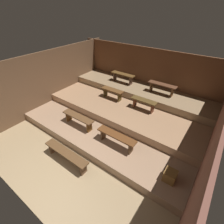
{
  "coord_description": "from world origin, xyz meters",
  "views": [
    {
      "loc": [
        2.68,
        -0.78,
        3.74
      ],
      "look_at": [
        -0.06,
        2.95,
        0.6
      ],
      "focal_mm": 26.56,
      "sensor_mm": 36.0,
      "label": 1
    }
  ],
  "objects_px": {
    "bench_lower_left": "(78,118)",
    "wooden_crate_lower": "(170,176)",
    "bench_middle_left": "(112,92)",
    "bench_upper_left": "(123,76)",
    "bench_lower_right": "(116,137)",
    "bench_floor_center": "(66,154)",
    "bench_middle_right": "(144,103)",
    "bench_upper_right": "(162,86)"
  },
  "relations": [
    {
      "from": "bench_floor_center",
      "to": "bench_upper_left",
      "type": "xyz_separation_m",
      "value": [
        -0.76,
        3.88,
        0.78
      ]
    },
    {
      "from": "bench_middle_left",
      "to": "wooden_crate_lower",
      "type": "relative_size",
      "value": 3.27
    },
    {
      "from": "bench_floor_center",
      "to": "bench_lower_right",
      "type": "xyz_separation_m",
      "value": [
        0.87,
        1.11,
        0.26
      ]
    },
    {
      "from": "bench_lower_right",
      "to": "bench_floor_center",
      "type": "bearing_deg",
      "value": -127.98
    },
    {
      "from": "bench_lower_right",
      "to": "bench_upper_right",
      "type": "xyz_separation_m",
      "value": [
        0.11,
        2.77,
        0.52
      ]
    },
    {
      "from": "bench_floor_center",
      "to": "bench_upper_right",
      "type": "height_order",
      "value": "bench_upper_right"
    },
    {
      "from": "bench_upper_left",
      "to": "bench_middle_right",
      "type": "bearing_deg",
      "value": -33.39
    },
    {
      "from": "bench_lower_left",
      "to": "bench_middle_left",
      "type": "relative_size",
      "value": 1.33
    },
    {
      "from": "wooden_crate_lower",
      "to": "bench_upper_right",
      "type": "bearing_deg",
      "value": 117.23
    },
    {
      "from": "bench_middle_left",
      "to": "wooden_crate_lower",
      "type": "distance_m",
      "value": 3.64
    },
    {
      "from": "bench_lower_right",
      "to": "wooden_crate_lower",
      "type": "xyz_separation_m",
      "value": [
        1.63,
        -0.18,
        -0.16
      ]
    },
    {
      "from": "bench_middle_left",
      "to": "bench_upper_left",
      "type": "height_order",
      "value": "bench_upper_left"
    },
    {
      "from": "bench_floor_center",
      "to": "bench_lower_left",
      "type": "xyz_separation_m",
      "value": [
        -0.65,
        1.11,
        0.26
      ]
    },
    {
      "from": "bench_middle_left",
      "to": "bench_middle_right",
      "type": "distance_m",
      "value": 1.34
    },
    {
      "from": "bench_middle_right",
      "to": "bench_upper_right",
      "type": "xyz_separation_m",
      "value": [
        0.2,
        1.01,
        0.27
      ]
    },
    {
      "from": "bench_floor_center",
      "to": "bench_middle_right",
      "type": "relative_size",
      "value": 1.64
    },
    {
      "from": "bench_middle_left",
      "to": "bench_upper_right",
      "type": "height_order",
      "value": "bench_upper_right"
    },
    {
      "from": "bench_lower_left",
      "to": "bench_upper_right",
      "type": "relative_size",
      "value": 1.13
    },
    {
      "from": "bench_floor_center",
      "to": "wooden_crate_lower",
      "type": "height_order",
      "value": "wooden_crate_lower"
    },
    {
      "from": "bench_floor_center",
      "to": "bench_lower_left",
      "type": "bearing_deg",
      "value": 120.27
    },
    {
      "from": "bench_middle_right",
      "to": "bench_upper_left",
      "type": "height_order",
      "value": "bench_upper_left"
    },
    {
      "from": "bench_middle_left",
      "to": "bench_upper_left",
      "type": "distance_m",
      "value": 1.07
    },
    {
      "from": "bench_lower_right",
      "to": "bench_middle_left",
      "type": "xyz_separation_m",
      "value": [
        -1.43,
        1.76,
        0.25
      ]
    },
    {
      "from": "bench_lower_right",
      "to": "bench_upper_right",
      "type": "bearing_deg",
      "value": 87.76
    },
    {
      "from": "wooden_crate_lower",
      "to": "bench_floor_center",
      "type": "bearing_deg",
      "value": -159.58
    },
    {
      "from": "bench_lower_right",
      "to": "bench_upper_right",
      "type": "relative_size",
      "value": 1.13
    },
    {
      "from": "bench_floor_center",
      "to": "bench_upper_right",
      "type": "relative_size",
      "value": 1.4
    },
    {
      "from": "bench_lower_left",
      "to": "bench_upper_right",
      "type": "bearing_deg",
      "value": 59.63
    },
    {
      "from": "bench_floor_center",
      "to": "bench_upper_left",
      "type": "distance_m",
      "value": 4.03
    },
    {
      "from": "bench_lower_right",
      "to": "bench_upper_left",
      "type": "relative_size",
      "value": 1.13
    },
    {
      "from": "bench_middle_right",
      "to": "wooden_crate_lower",
      "type": "bearing_deg",
      "value": -48.51
    },
    {
      "from": "bench_lower_left",
      "to": "wooden_crate_lower",
      "type": "height_order",
      "value": "bench_lower_left"
    },
    {
      "from": "bench_floor_center",
      "to": "bench_upper_left",
      "type": "relative_size",
      "value": 1.4
    },
    {
      "from": "bench_middle_right",
      "to": "bench_upper_left",
      "type": "bearing_deg",
      "value": 146.61
    },
    {
      "from": "bench_floor_center",
      "to": "bench_upper_left",
      "type": "height_order",
      "value": "bench_upper_left"
    },
    {
      "from": "bench_upper_right",
      "to": "bench_upper_left",
      "type": "bearing_deg",
      "value": 180.0
    },
    {
      "from": "bench_lower_right",
      "to": "wooden_crate_lower",
      "type": "bearing_deg",
      "value": -6.38
    },
    {
      "from": "bench_lower_left",
      "to": "bench_lower_right",
      "type": "height_order",
      "value": "same"
    },
    {
      "from": "bench_lower_right",
      "to": "wooden_crate_lower",
      "type": "relative_size",
      "value": 4.35
    },
    {
      "from": "bench_lower_left",
      "to": "bench_lower_right",
      "type": "bearing_deg",
      "value": 0.0
    },
    {
      "from": "bench_floor_center",
      "to": "wooden_crate_lower",
      "type": "xyz_separation_m",
      "value": [
        2.49,
        0.93,
        0.1
      ]
    },
    {
      "from": "bench_middle_right",
      "to": "bench_floor_center",
      "type": "bearing_deg",
      "value": -105.19
    }
  ]
}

